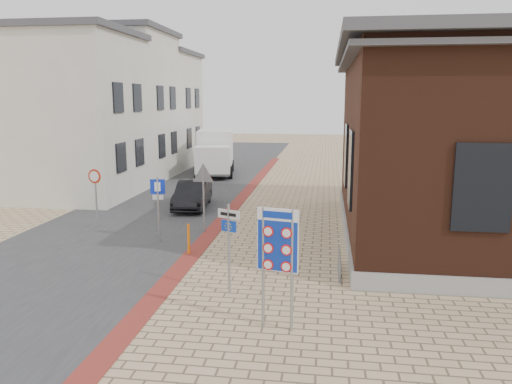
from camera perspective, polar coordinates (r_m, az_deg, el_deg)
The scene contains 15 objects.
ground at distance 12.85m, azimuth -2.44°, elevation -12.01°, with size 120.00×120.00×0.00m, color tan.
road_strip at distance 28.18m, azimuth -7.92°, elevation 0.41°, with size 7.00×60.00×0.02m, color #38383A.
curb_strip at distance 22.61m, azimuth -2.83°, elevation -2.00°, with size 0.60×40.00×0.02m, color maroon.
townhouse_near at distance 27.10m, azimuth -21.30°, elevation 8.25°, with size 7.40×6.40×8.30m.
townhouse_mid at distance 32.46m, azimuth -16.14°, elevation 9.52°, with size 7.40×6.40×9.10m.
townhouse_far at distance 38.03m, azimuth -12.40°, elevation 9.18°, with size 7.40×6.40×8.30m.
bike_rack at distance 14.64m, azimuth 9.52°, elevation -8.19°, with size 0.08×1.80×0.60m.
sedan at distance 23.06m, azimuth -7.26°, elevation -0.27°, with size 1.32×3.80×1.25m, color black.
box_truck at distance 32.98m, azimuth -4.72°, elevation 4.55°, with size 3.04×5.80×2.89m.
border_sign at distance 10.64m, azimuth 2.50°, elevation -5.87°, with size 0.90×0.24×2.68m.
essen_sign at distance 12.66m, azimuth -3.11°, elevation -4.96°, with size 0.60×0.28×2.35m.
parking_sign at distance 17.46m, azimuth -11.13°, elevation -0.78°, with size 0.51×0.09×2.31m.
yield_sign at distance 18.46m, azimuth -6.03°, elevation 1.25°, with size 0.91×0.07×2.56m.
speed_sign at distance 19.98m, azimuth -17.87°, elevation 0.32°, with size 0.54×0.13×2.32m.
bollard at distance 16.23m, azimuth -7.71°, elevation -5.37°, with size 0.09×0.09×1.00m, color orange.
Camera 1 is at (2.19, -11.66, 4.94)m, focal length 35.00 mm.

